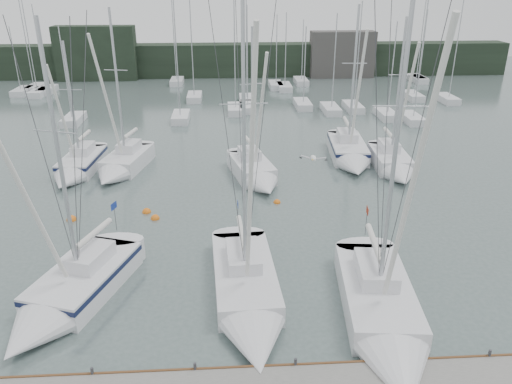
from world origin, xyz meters
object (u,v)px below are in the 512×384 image
buoy_a (155,219)px  buoy_b (277,203)px  sailboat_near_left (65,299)px  buoy_d (147,212)px  sailboat_near_center (249,303)px  sailboat_mid_a (77,168)px  sailboat_mid_c (256,175)px  sailboat_mid_b (121,166)px  sailboat_mid_e (394,166)px  sailboat_near_right (385,324)px  buoy_c (72,220)px  sailboat_mid_d (350,155)px

buoy_a → buoy_b: 8.54m
sailboat_near_left → buoy_d: sailboat_near_left is taller
sailboat_near_center → sailboat_mid_a: 22.76m
sailboat_mid_c → sailboat_mid_b: bearing=154.2°
buoy_a → buoy_b: (8.30, 2.04, 0.00)m
buoy_b → buoy_d: size_ratio=0.84×
sailboat_mid_c → sailboat_mid_e: size_ratio=0.96×
sailboat_near_right → buoy_b: 14.83m
sailboat_near_right → sailboat_mid_e: 20.85m
buoy_d → sailboat_near_right: bearing=-47.5°
sailboat_near_left → buoy_b: sailboat_near_left is taller
sailboat_near_center → sailboat_mid_a: (-12.91, 18.75, 0.08)m
sailboat_near_right → sailboat_mid_b: bearing=132.4°
sailboat_mid_a → sailboat_mid_e: sailboat_mid_e is taller
sailboat_mid_b → sailboat_mid_c: bearing=-0.6°
buoy_c → sailboat_mid_e: bearing=16.8°
sailboat_mid_b → sailboat_mid_e: sailboat_mid_b is taller
sailboat_near_left → sailboat_mid_a: bearing=121.8°
sailboat_mid_c → buoy_b: bearing=-85.4°
buoy_c → buoy_b: bearing=7.8°
sailboat_near_left → sailboat_mid_a: 18.46m
sailboat_near_right → sailboat_near_left: bearing=175.3°
sailboat_near_right → sailboat_mid_a: 28.02m
buoy_a → buoy_c: (-5.46, 0.15, 0.00)m
sailboat_mid_c → buoy_d: sailboat_mid_c is taller
buoy_b → sailboat_mid_b: bearing=151.8°
buoy_d → sailboat_mid_b: bearing=112.3°
sailboat_mid_a → buoy_a: (7.21, -8.36, -0.61)m
buoy_c → buoy_d: 4.84m
sailboat_mid_e → buoy_b: bearing=-148.7°
sailboat_near_left → buoy_c: bearing=122.7°
buoy_a → sailboat_near_left: bearing=-107.5°
sailboat_near_center → sailboat_mid_d: size_ratio=1.20×
sailboat_mid_c → buoy_a: size_ratio=20.74×
sailboat_near_right → sailboat_mid_c: sailboat_near_right is taller
sailboat_mid_b → sailboat_mid_c: 11.12m
sailboat_mid_d → buoy_d: bearing=-146.0°
sailboat_mid_a → sailboat_mid_c: 14.48m
sailboat_near_center → buoy_d: size_ratio=27.31×
sailboat_near_center → sailboat_mid_e: bearing=51.5°
sailboat_mid_b → buoy_c: size_ratio=20.72×
sailboat_near_right → sailboat_mid_b: 25.94m
sailboat_mid_c → buoy_a: 9.28m
sailboat_mid_c → sailboat_mid_e: sailboat_mid_e is taller
sailboat_mid_e → buoy_d: size_ratio=21.40×
sailboat_mid_a → buoy_a: 11.06m
sailboat_mid_c → buoy_c: (-12.53, -5.82, -0.63)m
sailboat_near_center → sailboat_mid_c: sailboat_near_center is taller
sailboat_mid_a → buoy_a: bearing=-44.7°
buoy_a → buoy_c: bearing=178.4°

